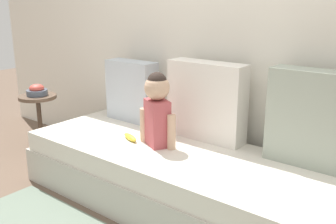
% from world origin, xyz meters
% --- Properties ---
extents(ground_plane, '(12.00, 12.00, 0.00)m').
position_xyz_m(ground_plane, '(0.00, 0.00, 0.00)').
color(ground_plane, brown).
extents(back_wall, '(5.51, 0.10, 2.29)m').
position_xyz_m(back_wall, '(0.00, 0.54, 1.15)').
color(back_wall, silver).
rests_on(back_wall, ground).
extents(couch, '(2.31, 0.83, 0.40)m').
position_xyz_m(couch, '(0.00, 0.00, 0.20)').
color(couch, beige).
rests_on(couch, ground).
extents(throw_pillow_left, '(0.44, 0.16, 0.49)m').
position_xyz_m(throw_pillow_left, '(-0.72, 0.31, 0.64)').
color(throw_pillow_left, '#B2BCC6').
rests_on(throw_pillow_left, couch).
extents(throw_pillow_center, '(0.57, 0.16, 0.55)m').
position_xyz_m(throw_pillow_center, '(0.00, 0.31, 0.67)').
color(throw_pillow_center, silver).
rests_on(throw_pillow_center, couch).
extents(throw_pillow_right, '(0.48, 0.16, 0.57)m').
position_xyz_m(throw_pillow_right, '(0.72, 0.31, 0.68)').
color(throw_pillow_right, '#99A393').
rests_on(throw_pillow_right, couch).
extents(toddler, '(0.30, 0.20, 0.50)m').
position_xyz_m(toddler, '(-0.18, -0.00, 0.66)').
color(toddler, '#B24C51').
rests_on(toddler, couch).
extents(banana, '(0.17, 0.10, 0.04)m').
position_xyz_m(banana, '(-0.40, -0.05, 0.42)').
color(banana, yellow).
rests_on(banana, couch).
extents(side_table, '(0.33, 0.33, 0.54)m').
position_xyz_m(side_table, '(-1.55, -0.02, 0.41)').
color(side_table, brown).
rests_on(side_table, ground).
extents(fruit_bowl, '(0.18, 0.18, 0.10)m').
position_xyz_m(fruit_bowl, '(-1.55, -0.02, 0.58)').
color(fruit_bowl, '#4C5666').
rests_on(fruit_bowl, side_table).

